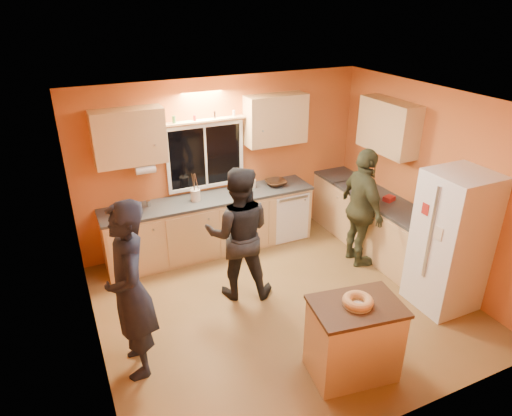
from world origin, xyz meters
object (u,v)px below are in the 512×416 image
refrigerator (451,242)px  person_left (130,291)px  island (353,339)px  person_right (362,209)px  person_center (239,234)px

refrigerator → person_left: 3.82m
island → person_right: size_ratio=0.56×
island → person_center: (-0.51, 1.81, 0.45)m
refrigerator → island: size_ratio=1.84×
person_center → person_right: person_center is taller
island → person_left: bearing=161.7°
person_center → person_right: size_ratio=1.01×
refrigerator → person_center: bearing=150.5°
person_left → person_center: 1.70m
person_left → person_right: (3.40, 0.76, -0.09)m
refrigerator → person_right: bearing=107.1°
person_center → person_right: bearing=-157.9°
island → person_right: bearing=60.8°
refrigerator → person_left: bearing=172.4°
island → person_right: 2.30m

